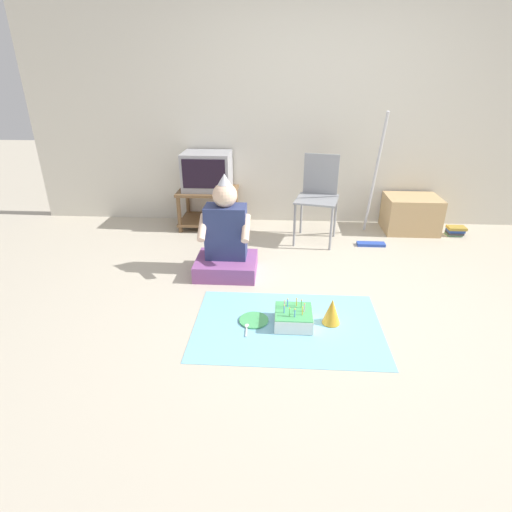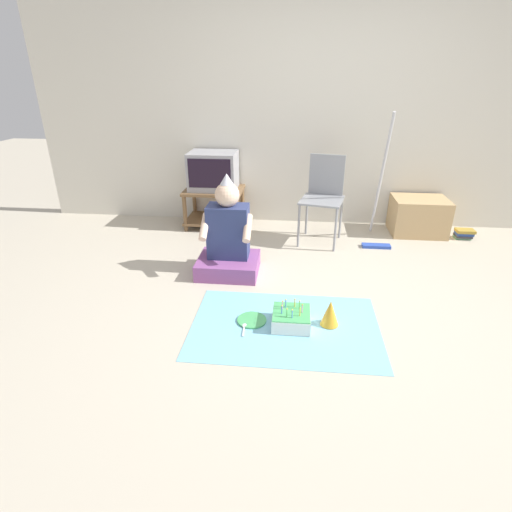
{
  "view_description": "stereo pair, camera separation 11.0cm",
  "coord_description": "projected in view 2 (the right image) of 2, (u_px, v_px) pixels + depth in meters",
  "views": [
    {
      "loc": [
        -0.38,
        -2.5,
        1.6
      ],
      "look_at": [
        -0.55,
        0.22,
        0.35
      ],
      "focal_mm": 28.0,
      "sensor_mm": 36.0,
      "label": 1
    },
    {
      "loc": [
        -0.27,
        -2.49,
        1.6
      ],
      "look_at": [
        -0.55,
        0.22,
        0.35
      ],
      "focal_mm": 28.0,
      "sensor_mm": 36.0,
      "label": 2
    }
  ],
  "objects": [
    {
      "name": "party_cloth",
      "position": [
        285.0,
        326.0,
        2.77
      ],
      "size": [
        1.3,
        0.88,
        0.01
      ],
      "color": "#7FC6E0",
      "rests_on": "ground_plane"
    },
    {
      "name": "folding_chair",
      "position": [
        324.0,
        193.0,
        4.03
      ],
      "size": [
        0.49,
        0.5,
        0.87
      ],
      "color": "gray",
      "rests_on": "ground_plane"
    },
    {
      "name": "book_pile",
      "position": [
        464.0,
        234.0,
        4.23
      ],
      "size": [
        0.19,
        0.13,
        0.1
      ],
      "color": "#60936B",
      "rests_on": "ground_plane"
    },
    {
      "name": "paper_plate",
      "position": [
        252.0,
        320.0,
        2.82
      ],
      "size": [
        0.21,
        0.21,
        0.01
      ],
      "color": "#4CB266",
      "rests_on": "party_cloth"
    },
    {
      "name": "wall_back",
      "position": [
        325.0,
        107.0,
        4.23
      ],
      "size": [
        6.4,
        0.06,
        2.55
      ],
      "color": "beige",
      "rests_on": "ground_plane"
    },
    {
      "name": "dust_mop",
      "position": [
        379.0,
        207.0,
        3.97
      ],
      "size": [
        0.28,
        0.45,
        1.3
      ],
      "color": "#2D4CB2",
      "rests_on": "ground_plane"
    },
    {
      "name": "cardboard_box_stack",
      "position": [
        418.0,
        216.0,
        4.32
      ],
      "size": [
        0.56,
        0.45,
        0.39
      ],
      "color": "tan",
      "rests_on": "ground_plane"
    },
    {
      "name": "ground_plane",
      "position": [
        328.0,
        316.0,
        2.89
      ],
      "size": [
        16.0,
        16.0,
        0.0
      ],
      "primitive_type": "plane",
      "color": "#BCB29E"
    },
    {
      "name": "person_seated",
      "position": [
        228.0,
        241.0,
        3.43
      ],
      "size": [
        0.52,
        0.45,
        0.87
      ],
      "color": "#8C4C8C",
      "rests_on": "ground_plane"
    },
    {
      "name": "tv_stand",
      "position": [
        215.0,
        204.0,
        4.51
      ],
      "size": [
        0.64,
        0.49,
        0.43
      ],
      "color": "brown",
      "rests_on": "ground_plane"
    },
    {
      "name": "birthday_cake",
      "position": [
        291.0,
        318.0,
        2.76
      ],
      "size": [
        0.26,
        0.26,
        0.17
      ],
      "color": "white",
      "rests_on": "party_cloth"
    },
    {
      "name": "plastic_spoon_near",
      "position": [
        244.0,
        327.0,
        2.74
      ],
      "size": [
        0.04,
        0.15,
        0.01
      ],
      "color": "white",
      "rests_on": "party_cloth"
    },
    {
      "name": "tv",
      "position": [
        213.0,
        171.0,
        4.37
      ],
      "size": [
        0.51,
        0.42,
        0.4
      ],
      "color": "#99999E",
      "rests_on": "tv_stand"
    },
    {
      "name": "party_hat_blue",
      "position": [
        330.0,
        313.0,
        2.75
      ],
      "size": [
        0.13,
        0.13,
        0.19
      ],
      "color": "gold",
      "rests_on": "party_cloth"
    }
  ]
}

